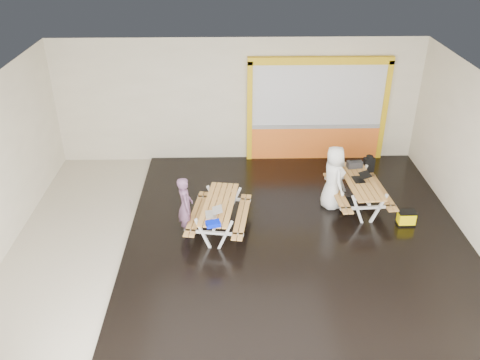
{
  "coord_description": "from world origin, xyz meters",
  "views": [
    {
      "loc": [
        -0.21,
        -9.1,
        6.56
      ],
      "look_at": [
        0.0,
        0.9,
        1.0
      ],
      "focal_mm": 37.55,
      "sensor_mm": 36.0,
      "label": 1
    }
  ],
  "objects_px": {
    "person_left": "(185,206)",
    "blue_pouch": "(213,224)",
    "laptop_right": "(361,178)",
    "dark_case": "(347,204)",
    "toolbox": "(355,164)",
    "picnic_table_left": "(219,210)",
    "backpack": "(369,164)",
    "laptop_left": "(213,213)",
    "fluke_bag": "(406,218)",
    "person_right": "(333,178)",
    "picnic_table_right": "(359,187)"
  },
  "relations": [
    {
      "from": "blue_pouch",
      "to": "laptop_left",
      "type": "bearing_deg",
      "value": 91.17
    },
    {
      "from": "backpack",
      "to": "laptop_left",
      "type": "bearing_deg",
      "value": -148.83
    },
    {
      "from": "person_right",
      "to": "laptop_left",
      "type": "relative_size",
      "value": 4.21
    },
    {
      "from": "picnic_table_left",
      "to": "dark_case",
      "type": "distance_m",
      "value": 3.25
    },
    {
      "from": "picnic_table_right",
      "to": "picnic_table_left",
      "type": "bearing_deg",
      "value": -164.41
    },
    {
      "from": "laptop_left",
      "to": "laptop_right",
      "type": "distance_m",
      "value": 3.75
    },
    {
      "from": "picnic_table_left",
      "to": "fluke_bag",
      "type": "relative_size",
      "value": 4.97
    },
    {
      "from": "toolbox",
      "to": "fluke_bag",
      "type": "distance_m",
      "value": 1.86
    },
    {
      "from": "picnic_table_right",
      "to": "laptop_right",
      "type": "height_order",
      "value": "laptop_right"
    },
    {
      "from": "blue_pouch",
      "to": "fluke_bag",
      "type": "bearing_deg",
      "value": 12.55
    },
    {
      "from": "dark_case",
      "to": "fluke_bag",
      "type": "xyz_separation_m",
      "value": [
        1.19,
        -0.8,
        0.09
      ]
    },
    {
      "from": "person_left",
      "to": "picnic_table_right",
      "type": "bearing_deg",
      "value": -86.08
    },
    {
      "from": "picnic_table_left",
      "to": "laptop_left",
      "type": "xyz_separation_m",
      "value": [
        -0.12,
        -0.46,
        0.22
      ]
    },
    {
      "from": "picnic_table_left",
      "to": "fluke_bag",
      "type": "height_order",
      "value": "picnic_table_left"
    },
    {
      "from": "laptop_left",
      "to": "blue_pouch",
      "type": "height_order",
      "value": "laptop_left"
    },
    {
      "from": "person_right",
      "to": "blue_pouch",
      "type": "bearing_deg",
      "value": 109.82
    },
    {
      "from": "picnic_table_right",
      "to": "toolbox",
      "type": "height_order",
      "value": "toolbox"
    },
    {
      "from": "picnic_table_right",
      "to": "backpack",
      "type": "relative_size",
      "value": 4.47
    },
    {
      "from": "laptop_left",
      "to": "fluke_bag",
      "type": "relative_size",
      "value": 0.95
    },
    {
      "from": "backpack",
      "to": "fluke_bag",
      "type": "bearing_deg",
      "value": -74.97
    },
    {
      "from": "person_left",
      "to": "blue_pouch",
      "type": "relative_size",
      "value": 4.77
    },
    {
      "from": "laptop_left",
      "to": "dark_case",
      "type": "bearing_deg",
      "value": 23.19
    },
    {
      "from": "picnic_table_left",
      "to": "dark_case",
      "type": "xyz_separation_m",
      "value": [
        3.09,
        0.91,
        -0.45
      ]
    },
    {
      "from": "toolbox",
      "to": "person_right",
      "type": "bearing_deg",
      "value": -136.42
    },
    {
      "from": "fluke_bag",
      "to": "dark_case",
      "type": "bearing_deg",
      "value": 146.14
    },
    {
      "from": "laptop_left",
      "to": "blue_pouch",
      "type": "xyz_separation_m",
      "value": [
        0.01,
        -0.4,
        -0.01
      ]
    },
    {
      "from": "person_left",
      "to": "laptop_left",
      "type": "xyz_separation_m",
      "value": [
        0.61,
        -0.31,
        0.02
      ]
    },
    {
      "from": "laptop_left",
      "to": "fluke_bag",
      "type": "bearing_deg",
      "value": 7.41
    },
    {
      "from": "person_right",
      "to": "laptop_right",
      "type": "distance_m",
      "value": 0.65
    },
    {
      "from": "toolbox",
      "to": "person_left",
      "type": "bearing_deg",
      "value": -156.85
    },
    {
      "from": "picnic_table_left",
      "to": "laptop_right",
      "type": "relative_size",
      "value": 4.75
    },
    {
      "from": "toolbox",
      "to": "fluke_bag",
      "type": "bearing_deg",
      "value": -57.9
    },
    {
      "from": "fluke_bag",
      "to": "blue_pouch",
      "type": "bearing_deg",
      "value": -167.45
    },
    {
      "from": "person_right",
      "to": "laptop_left",
      "type": "height_order",
      "value": "person_right"
    },
    {
      "from": "person_right",
      "to": "dark_case",
      "type": "height_order",
      "value": "person_right"
    },
    {
      "from": "toolbox",
      "to": "backpack",
      "type": "height_order",
      "value": "toolbox"
    },
    {
      "from": "blue_pouch",
      "to": "toolbox",
      "type": "xyz_separation_m",
      "value": [
        3.46,
        2.46,
        0.07
      ]
    },
    {
      "from": "person_left",
      "to": "dark_case",
      "type": "bearing_deg",
      "value": -85.46
    },
    {
      "from": "person_left",
      "to": "person_right",
      "type": "bearing_deg",
      "value": -82.7
    },
    {
      "from": "laptop_right",
      "to": "dark_case",
      "type": "relative_size",
      "value": 1.1
    },
    {
      "from": "person_right",
      "to": "laptop_right",
      "type": "relative_size",
      "value": 3.84
    },
    {
      "from": "fluke_bag",
      "to": "backpack",
      "type": "bearing_deg",
      "value": 105.03
    },
    {
      "from": "laptop_right",
      "to": "dark_case",
      "type": "bearing_deg",
      "value": -170.01
    },
    {
      "from": "picnic_table_right",
      "to": "dark_case",
      "type": "relative_size",
      "value": 5.19
    },
    {
      "from": "picnic_table_left",
      "to": "backpack",
      "type": "relative_size",
      "value": 4.5
    },
    {
      "from": "picnic_table_left",
      "to": "person_left",
      "type": "distance_m",
      "value": 0.77
    },
    {
      "from": "picnic_table_left",
      "to": "person_left",
      "type": "height_order",
      "value": "person_left"
    },
    {
      "from": "laptop_left",
      "to": "toolbox",
      "type": "distance_m",
      "value": 4.03
    },
    {
      "from": "laptop_left",
      "to": "blue_pouch",
      "type": "distance_m",
      "value": 0.4
    },
    {
      "from": "toolbox",
      "to": "dark_case",
      "type": "height_order",
      "value": "toolbox"
    }
  ]
}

